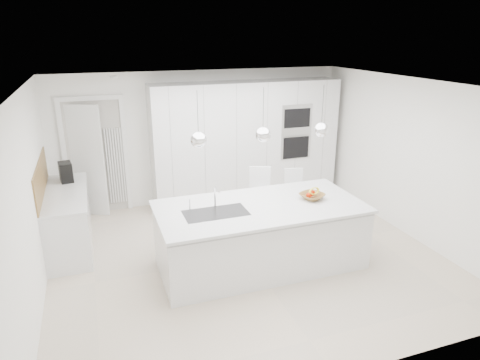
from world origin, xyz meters
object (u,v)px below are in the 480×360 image
object	(u,v)px
island_base	(261,238)
espresso_machine	(66,172)
bar_stool_right	(296,199)
bar_stool_left	(263,202)
fruit_bowl	(312,196)

from	to	relation	value
island_base	espresso_machine	xyz separation A→B (m)	(-2.53, 2.01, 0.62)
island_base	espresso_machine	distance (m)	3.29
island_base	bar_stool_right	bearing A→B (deg)	44.21
espresso_machine	bar_stool_left	xyz separation A→B (m)	(2.95, -1.05, -0.51)
bar_stool_left	bar_stool_right	size ratio (longest dim) A/B	1.11
fruit_bowl	bar_stool_right	size ratio (longest dim) A/B	0.34
fruit_bowl	bar_stool_left	size ratio (longest dim) A/B	0.30
espresso_machine	bar_stool_left	size ratio (longest dim) A/B	0.28
bar_stool_left	bar_stool_right	world-z (taller)	bar_stool_left
island_base	fruit_bowl	world-z (taller)	fruit_bowl
fruit_bowl	bar_stool_right	distance (m)	1.12
island_base	bar_stool_left	distance (m)	1.06
bar_stool_left	bar_stool_right	distance (m)	0.63
island_base	fruit_bowl	distance (m)	0.94
espresso_machine	bar_stool_left	distance (m)	3.17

